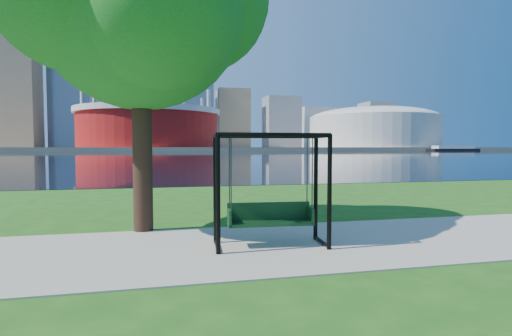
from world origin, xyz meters
name	(u,v)px	position (x,y,z in m)	size (l,w,h in m)	color
ground	(247,241)	(0.00, 0.00, 0.00)	(900.00, 900.00, 0.00)	#1E5114
path	(252,246)	(0.00, -0.50, 0.01)	(120.00, 4.00, 0.03)	#9E937F
river	(170,155)	(0.00, 102.00, 0.01)	(900.00, 180.00, 0.02)	black
far_bank	(166,149)	(0.00, 306.00, 1.00)	(900.00, 228.00, 2.00)	#937F60
stadium	(149,126)	(-10.00, 235.00, 14.23)	(83.00, 83.00, 32.00)	maroon
arena	(373,126)	(135.00, 235.00, 15.87)	(84.00, 84.00, 26.56)	beige
skyline	(160,105)	(-4.27, 319.39, 35.89)	(392.00, 66.00, 96.50)	gray
swing	(270,193)	(0.35, -0.57, 1.10)	(2.29, 1.12, 2.28)	black
barge	(453,148)	(158.28, 187.14, 1.33)	(29.34, 8.19, 2.92)	black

